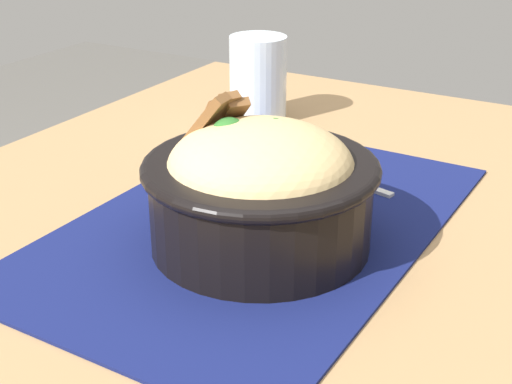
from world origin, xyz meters
TOP-DOWN VIEW (x-y plane):
  - table at (0.00, 0.00)m, footprint 1.06×0.78m
  - placemat at (0.04, 0.02)m, footprint 0.48×0.31m
  - bowl at (-0.00, 0.00)m, footprint 0.20×0.20m
  - fork at (0.17, -0.00)m, footprint 0.04×0.12m
  - drinking_glass at (0.31, 0.18)m, footprint 0.07×0.07m

SIDE VIEW (x-z plane):
  - table at x=0.00m, z-range 0.29..1.03m
  - placemat at x=0.04m, z-range 0.74..0.75m
  - fork at x=0.17m, z-range 0.75..0.75m
  - drinking_glass at x=0.31m, z-range 0.74..0.85m
  - bowl at x=0.00m, z-range 0.74..0.87m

